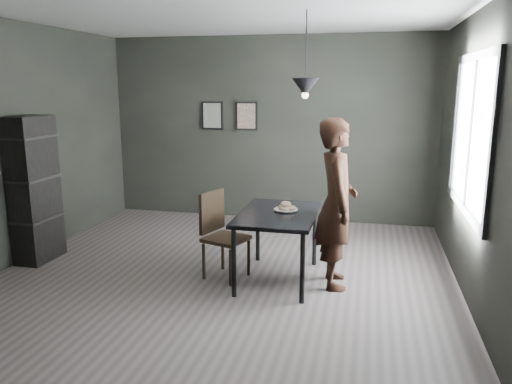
% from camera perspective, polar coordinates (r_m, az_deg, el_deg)
% --- Properties ---
extents(ground, '(5.00, 5.00, 0.00)m').
position_cam_1_polar(ground, '(5.65, -3.62, -9.40)').
color(ground, '#3A3432').
rests_on(ground, ground).
extents(back_wall, '(5.00, 0.10, 2.80)m').
position_cam_1_polar(back_wall, '(7.71, 1.53, 7.17)').
color(back_wall, black).
rests_on(back_wall, ground).
extents(ceiling, '(5.00, 5.00, 0.02)m').
position_cam_1_polar(ceiling, '(5.30, -4.06, 20.01)').
color(ceiling, silver).
rests_on(ceiling, ground).
extents(window_assembly, '(0.04, 1.96, 1.56)m').
position_cam_1_polar(window_assembly, '(5.34, 23.33, 6.09)').
color(window_assembly, white).
rests_on(window_assembly, ground).
extents(cafe_table, '(0.80, 1.20, 0.75)m').
position_cam_1_polar(cafe_table, '(5.30, 2.52, -3.18)').
color(cafe_table, black).
rests_on(cafe_table, ground).
extents(white_plate, '(0.23, 0.23, 0.01)m').
position_cam_1_polar(white_plate, '(5.37, 3.42, -2.07)').
color(white_plate, silver).
rests_on(white_plate, cafe_table).
extents(donut_pile, '(0.19, 0.20, 0.09)m').
position_cam_1_polar(donut_pile, '(5.36, 3.43, -1.69)').
color(donut_pile, beige).
rests_on(donut_pile, white_plate).
extents(woman, '(0.53, 0.71, 1.76)m').
position_cam_1_polar(woman, '(5.19, 9.17, -1.31)').
color(woman, black).
rests_on(woman, ground).
extents(wood_chair, '(0.52, 0.52, 0.95)m').
position_cam_1_polar(wood_chair, '(5.45, -4.17, -4.21)').
color(wood_chair, black).
rests_on(wood_chair, ground).
extents(shelf_unit, '(0.34, 0.58, 1.72)m').
position_cam_1_polar(shelf_unit, '(6.43, -24.00, 0.25)').
color(shelf_unit, black).
rests_on(shelf_unit, ground).
extents(pendant_lamp, '(0.28, 0.28, 0.86)m').
position_cam_1_polar(pendant_lamp, '(5.17, 5.65, 11.85)').
color(pendant_lamp, black).
rests_on(pendant_lamp, ground).
extents(framed_print_left, '(0.34, 0.04, 0.44)m').
position_cam_1_polar(framed_print_left, '(7.89, -5.01, 8.70)').
color(framed_print_left, black).
rests_on(framed_print_left, ground).
extents(framed_print_right, '(0.34, 0.04, 0.44)m').
position_cam_1_polar(framed_print_right, '(7.74, -1.08, 8.68)').
color(framed_print_right, black).
rests_on(framed_print_right, ground).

